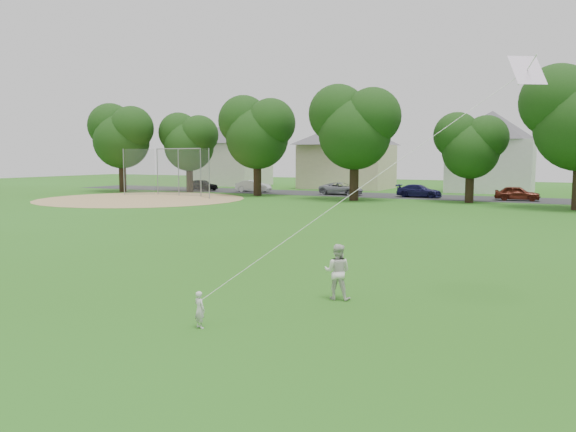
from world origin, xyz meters
The scene contains 10 objects.
ground centered at (0.00, 0.00, 0.00)m, with size 160.00×160.00×0.00m, color #295B14.
street centered at (0.00, 42.00, 0.01)m, with size 90.00×7.00×0.01m, color #2D2D30.
dirt_infield centered at (-26.00, 28.00, 0.01)m, with size 18.00×18.00×0.02m, color #9E7F51.
toddler centered at (0.69, -0.24, 0.41)m, with size 0.30×0.20×0.82m, color silver.
older_boy centered at (2.42, 3.44, 0.73)m, with size 0.71×0.55×1.46m, color silver.
kite centered at (3.68, 2.41, 3.21)m, with size 3.56×3.16×9.55m.
baseball_backstop centered at (-25.83, 32.49, 2.23)m, with size 10.19×2.32×4.46m.
tree_row centered at (0.93, 35.58, 6.19)m, with size 79.58×9.69×10.42m.
parked_cars centered at (-2.23, 41.00, 0.62)m, with size 53.91×2.39×1.26m.
house_row centered at (1.09, 52.00, 5.07)m, with size 76.64×14.28×10.62m.
Camera 1 is at (7.82, -9.98, 3.73)m, focal length 35.00 mm.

